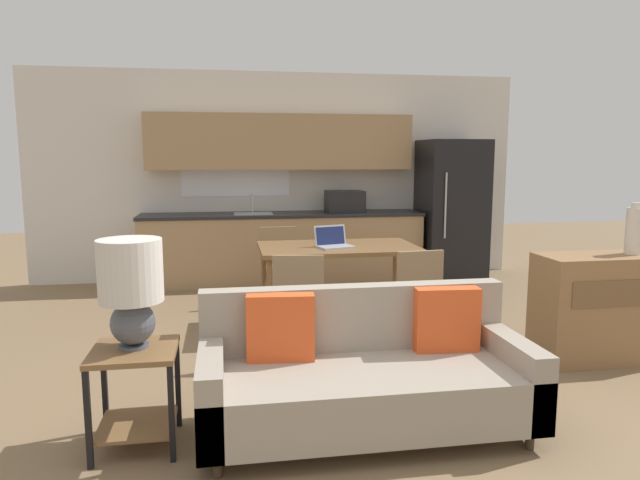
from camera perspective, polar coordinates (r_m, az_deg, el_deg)
The scene contains 14 objects.
ground_plane at distance 3.43m, azimuth 4.06°, elevation -19.62°, with size 20.00×20.00×0.00m, color #7F6647.
wall_back at distance 7.62m, azimuth -4.10°, elevation 6.36°, with size 6.40×0.07×2.70m.
kitchen_counter at distance 7.35m, azimuth -3.66°, elevation 2.30°, with size 3.59×0.65×2.15m.
refrigerator at distance 7.77m, azimuth 12.98°, elevation 2.97°, with size 0.79×0.78×1.83m.
dining_table at distance 5.44m, azimuth 1.81°, elevation -1.28°, with size 1.49×0.88×0.77m.
couch at distance 3.48m, azimuth 4.35°, elevation -13.27°, with size 1.91×0.80×0.81m.
side_table at distance 3.41m, azimuth -17.98°, elevation -13.27°, with size 0.46×0.46×0.56m.
table_lamp at distance 3.27m, azimuth -18.38°, elevation -4.25°, with size 0.35×0.35×0.61m.
credenza at distance 5.06m, azimuth 26.30°, elevation -6.08°, with size 1.02×0.45×0.85m.
vase at distance 5.10m, azimuth 28.93°, elevation 0.86°, with size 0.13×0.13×0.41m.
dining_chair_far_left at distance 6.15m, azimuth -4.00°, elevation -2.22°, with size 0.45×0.45×0.86m.
dining_chair_near_right at distance 4.85m, azimuth 9.29°, elevation -5.15°, with size 0.46×0.46×0.86m.
dining_chair_near_left at distance 4.60m, azimuth -2.15°, elevation -5.79°, with size 0.47×0.47×0.86m.
laptop at distance 5.35m, azimuth 1.33°, elevation -0.19°, with size 0.38×0.33×0.20m.
Camera 1 is at (-0.72, -2.95, 1.61)m, focal length 32.00 mm.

